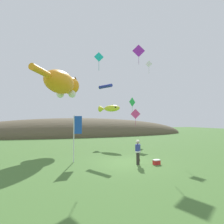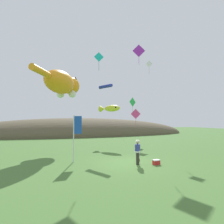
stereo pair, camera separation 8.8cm
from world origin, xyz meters
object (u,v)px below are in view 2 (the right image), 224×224
(festival_attendant, at_px, (138,151))
(kite_tube_streamer, at_px, (105,86))
(picnic_cooler, at_px, (156,162))
(kite_diamond_violet, at_px, (139,51))
(kite_giant_cat, at_px, (63,84))
(kite_diamond_green, at_px, (133,102))
(kite_diamond_pink, at_px, (136,114))
(kite_diamond_white, at_px, (149,64))
(kite_spool, at_px, (138,160))
(kite_diamond_teal, at_px, (99,57))
(festival_banner_pole, at_px, (76,131))
(kite_fish_windsock, at_px, (110,108))

(festival_attendant, xyz_separation_m, kite_tube_streamer, (-0.56, 6.88, 6.09))
(picnic_cooler, relative_size, kite_diamond_violet, 0.21)
(kite_giant_cat, relative_size, kite_diamond_green, 3.89)
(festival_attendant, relative_size, kite_diamond_pink, 0.82)
(kite_giant_cat, bearing_deg, kite_diamond_white, -5.56)
(picnic_cooler, bearing_deg, kite_diamond_white, 62.52)
(kite_spool, height_order, kite_diamond_teal, kite_diamond_teal)
(kite_diamond_white, bearing_deg, kite_diamond_teal, -154.95)
(kite_diamond_white, distance_m, kite_diamond_pink, 7.03)
(kite_diamond_pink, relative_size, kite_diamond_teal, 1.16)
(festival_attendant, relative_size, kite_spool, 7.66)
(kite_diamond_white, relative_size, kite_diamond_green, 0.75)
(kite_giant_cat, bearing_deg, festival_banner_pole, -83.60)
(kite_diamond_teal, xyz_separation_m, kite_diamond_green, (7.26, 7.95, -3.43))
(festival_banner_pole, distance_m, kite_tube_streamer, 7.59)
(kite_tube_streamer, xyz_separation_m, kite_diamond_white, (6.44, 1.50, 3.65))
(kite_diamond_white, xyz_separation_m, kite_diamond_pink, (-2.23, -0.47, -6.65))
(kite_diamond_white, bearing_deg, kite_fish_windsock, 158.59)
(kite_tube_streamer, bearing_deg, kite_diamond_green, 44.29)
(picnic_cooler, bearing_deg, kite_diamond_violet, 72.03)
(festival_attendant, bearing_deg, kite_diamond_teal, 110.67)
(kite_spool, distance_m, festival_banner_pole, 5.44)
(picnic_cooler, height_order, kite_diamond_pink, kite_diamond_pink)
(picnic_cooler, relative_size, kite_tube_streamer, 0.28)
(kite_diamond_teal, bearing_deg, festival_attendant, -69.33)
(festival_banner_pole, distance_m, kite_fish_windsock, 9.99)
(kite_fish_windsock, relative_size, kite_diamond_white, 1.72)
(festival_banner_pole, height_order, kite_giant_cat, kite_giant_cat)
(festival_banner_pole, relative_size, kite_tube_streamer, 1.97)
(kite_diamond_violet, xyz_separation_m, kite_diamond_green, (1.73, 5.68, -5.64))
(festival_attendant, bearing_deg, kite_fish_windsock, 84.28)
(kite_spool, xyz_separation_m, kite_diamond_violet, (3.20, 6.16, 11.59))
(kite_spool, bearing_deg, festival_banner_pole, 165.05)
(festival_attendant, distance_m, kite_giant_cat, 12.61)
(kite_diamond_pink, xyz_separation_m, kite_diamond_green, (1.80, 4.83, 2.03))
(festival_attendant, height_order, kite_diamond_violet, kite_diamond_violet)
(festival_attendant, bearing_deg, kite_diamond_violet, 62.21)
(picnic_cooler, relative_size, festival_banner_pole, 0.14)
(festival_attendant, xyz_separation_m, kite_diamond_white, (5.88, 8.38, 9.74))
(kite_fish_windsock, relative_size, kite_diamond_teal, 1.64)
(festival_attendant, height_order, kite_fish_windsock, kite_fish_windsock)
(festival_banner_pole, relative_size, kite_fish_windsock, 1.19)
(kite_diamond_violet, xyz_separation_m, kite_diamond_teal, (-5.53, -2.27, -2.21))
(festival_banner_pole, bearing_deg, kite_giant_cat, 96.40)
(picnic_cooler, xyz_separation_m, kite_giant_cat, (-6.37, 9.89, 7.40))
(kite_spool, distance_m, kite_diamond_pink, 8.62)
(kite_diamond_violet, relative_size, kite_diamond_green, 1.04)
(kite_spool, distance_m, kite_giant_cat, 12.65)
(kite_fish_windsock, bearing_deg, kite_diamond_violet, -50.13)
(kite_tube_streamer, relative_size, kite_diamond_green, 0.78)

